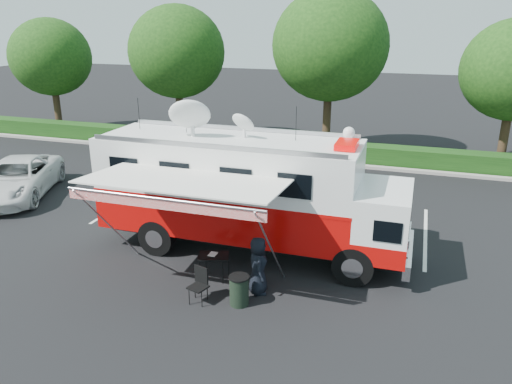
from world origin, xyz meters
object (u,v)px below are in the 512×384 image
trash_bin (239,290)px  command_truck (249,192)px  folding_table (214,257)px  white_suv (19,196)px

trash_bin → command_truck: bearing=104.6°
command_truck → folding_table: bearing=-99.8°
command_truck → white_suv: 11.60m
command_truck → folding_table: size_ratio=9.66×
folding_table → trash_bin: bearing=-43.0°
command_truck → trash_bin: 3.70m
white_suv → folding_table: (10.89, -4.03, 0.71)m
command_truck → white_suv: command_truck is taller
command_truck → folding_table: command_truck is taller
white_suv → trash_bin: (12.08, -5.14, 0.42)m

